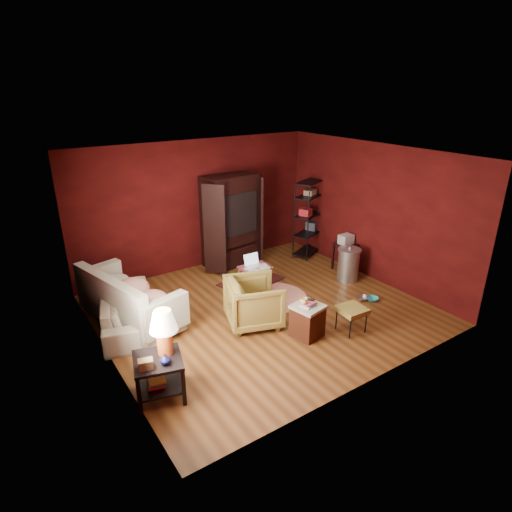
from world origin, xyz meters
The scene contains 18 objects.
room centered at (-0.04, -0.01, 1.40)m, with size 5.54×5.04×2.84m.
sofa centered at (-2.20, 0.90, 0.40)m, with size 2.03×0.59×0.80m, color #A3A18D.
armchair centered at (-0.38, -0.31, 0.45)m, with size 0.88×0.82×0.90m, color black.
pet_bowl_steel centered at (1.83, -0.75, 0.12)m, with size 0.23×0.06×0.23m, color #B8BBBF.
pet_bowl_turquoise centered at (1.96, -0.89, 0.11)m, with size 0.22×0.07×0.22m, color teal.
vase centered at (-2.39, -1.31, 0.65)m, with size 0.14×0.14×0.14m, color #0C0E3F.
mug centered at (0.03, -1.11, 0.68)m, with size 0.11×0.09×0.11m, color #F3D677.
side_table centered at (-2.36, -1.12, 0.73)m, with size 0.75×0.75×1.21m.
sofa_cushions centered at (-2.18, 0.87, 0.44)m, with size 1.34×2.27×0.89m.
hamper centered at (0.12, -1.12, 0.29)m, with size 0.54×0.54×0.64m.
footstool centered at (0.83, -1.41, 0.38)m, with size 0.45×0.45×0.44m.
rug_round centered at (0.47, 0.28, 0.01)m, with size 1.58×1.58×0.01m.
rug_oriental centered at (0.48, 1.10, 0.02)m, with size 1.42×1.11×0.01m.
laptop_desk centered at (0.35, 0.76, 0.45)m, with size 0.60×0.48×0.73m.
tv_armoire centered at (0.66, 2.17, 1.06)m, with size 1.60×0.97×2.04m.
wire_shelving centered at (2.49, 1.66, 0.99)m, with size 0.96×0.70×1.80m.
small_stand centered at (2.54, 0.48, 0.61)m, with size 0.42×0.42×0.82m.
trash_can centered at (2.23, 0.06, 0.35)m, with size 0.52×0.52×0.75m.
Camera 1 is at (-3.94, -5.67, 3.88)m, focal length 30.00 mm.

